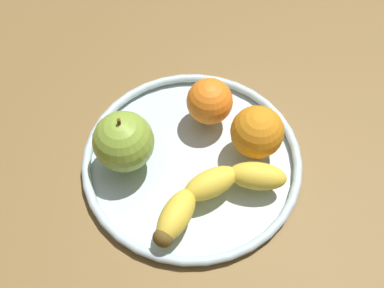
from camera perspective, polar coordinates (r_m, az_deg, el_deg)
name	(u,v)px	position (r cm, az deg, el deg)	size (l,w,h in cm)	color
ground_plane	(192,170)	(64.26, 0.00, -3.28)	(166.59, 166.59, 4.00)	brown
fruit_bowl	(192,159)	(61.74, 0.00, -1.95)	(29.90, 29.90, 1.80)	silver
banana	(213,193)	(56.37, 2.72, -6.18)	(19.53, 9.59, 3.57)	yellow
apple	(124,142)	(58.14, -8.62, 0.31)	(7.94, 7.94, 8.74)	#8BB03A
orange_back_right	(210,101)	(62.26, 2.24, 5.40)	(6.42, 6.42, 6.42)	orange
orange_front_left	(257,132)	(59.44, 8.21, 1.49)	(7.03, 7.03, 7.03)	orange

